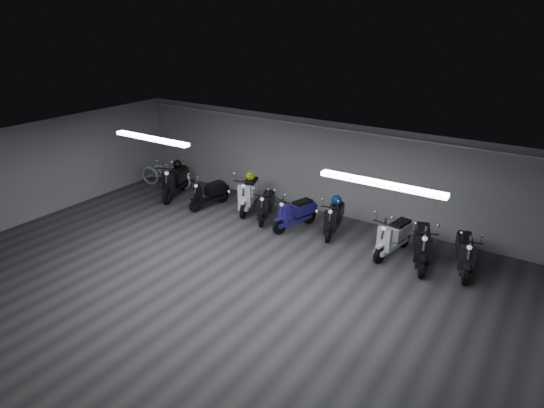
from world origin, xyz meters
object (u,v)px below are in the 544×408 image
Objects in this scene: scooter_4 at (295,208)px; helmet_1 at (337,200)px; scooter_3 at (266,200)px; scooter_0 at (175,176)px; scooter_1 at (209,189)px; scooter_2 at (248,188)px; scooter_5 at (334,213)px; scooter_9 at (466,247)px; helmet_2 at (177,164)px; scooter_8 at (423,239)px; scooter_6 at (394,231)px; bicycle at (165,170)px; helmet_0 at (250,176)px.

scooter_4 is 5.90× the size of helmet_1.
scooter_0 is at bearing 161.50° from scooter_3.
scooter_1 is 1.27m from scooter_2.
scooter_2 reaches higher than scooter_5.
helmet_2 is (-9.12, 0.06, 0.40)m from scooter_9.
scooter_9 is (6.37, -0.24, -0.06)m from scooter_2.
scooter_8 is at bearing -22.47° from scooter_3.
scooter_6 is at bearing 12.58° from scooter_1.
bicycle reaches higher than scooter_3.
scooter_8 is 0.96m from scooter_9.
bicycle is at bearing -172.13° from scooter_6.
scooter_4 reaches higher than helmet_2.
scooter_8 is (8.09, -0.01, -0.04)m from scooter_0.
scooter_9 is 6.25× the size of helmet_0.
scooter_8 reaches higher than scooter_1.
scooter_8 is 6.47× the size of helmet_1.
scooter_8 reaches higher than scooter_9.
scooter_8 is (0.73, -0.09, 0.03)m from scooter_6.
scooter_4 is 4.50m from scooter_9.
bicycle reaches higher than scooter_4.
scooter_2 is at bearing 139.84° from scooter_3.
scooter_3 is at bearing -170.17° from scooter_6.
scooter_6 is 1.02× the size of scooter_9.
scooter_1 is 6.59m from scooter_8.
helmet_0 is 0.97× the size of helmet_1.
scooter_6 is 8.28m from bicycle.
helmet_0 is at bearing -97.18° from bicycle.
helmet_1 is (4.03, 0.65, 0.30)m from scooter_1.
scooter_4 is at bearing -176.78° from scooter_5.
scooter_1 is at bearing -113.35° from bicycle.
helmet_0 is at bearing 129.19° from scooter_3.
scooter_8 is 9.02m from bicycle.
scooter_4 is 0.84× the size of bicycle.
scooter_2 is at bearing -173.61° from scooter_6.
helmet_1 is at bearing -18.44° from scooter_2.
helmet_0 is (-1.97, 0.63, 0.39)m from scooter_4.
scooter_5 is at bearing -178.15° from scooter_6.
scooter_9 is 6.07× the size of helmet_1.
scooter_6 is at bearing -21.83° from scooter_5.
scooter_0 is 1.23× the size of scooter_3.
scooter_3 is (0.84, -0.30, -0.11)m from scooter_2.
scooter_3 is 1.16m from helmet_0.
scooter_9 is (9.03, 0.19, -0.08)m from scooter_0.
helmet_1 is (2.04, 0.44, 0.31)m from scooter_3.
bicycle is at bearing 161.62° from scooter_9.
helmet_0 is at bearing 9.02° from helmet_2.
scooter_3 reaches higher than helmet_1.
scooter_3 is at bearing 163.87° from scooter_9.
scooter_2 is at bearing -68.60° from helmet_0.
scooter_8 is 6.66× the size of helmet_0.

